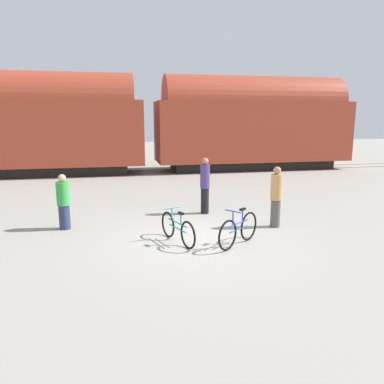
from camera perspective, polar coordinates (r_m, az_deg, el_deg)
name	(u,v)px	position (r m, az deg, el deg)	size (l,w,h in m)	color
ground_plane	(198,240)	(9.82, 0.90, -7.31)	(80.00, 80.00, 0.00)	gray
freight_train	(149,122)	(21.86, -6.53, 10.62)	(24.18, 3.16, 5.55)	black
rail_near	(152,173)	(21.38, -6.17, 2.83)	(36.18, 0.07, 0.01)	#4C4238
rail_far	(149,170)	(22.79, -6.53, 3.35)	(36.18, 0.07, 0.01)	#4C4238
bicycle_blue	(239,230)	(9.39, 7.11, -5.73)	(1.38, 1.13, 0.94)	black
bicycle_teal	(177,229)	(9.52, -2.23, -5.60)	(0.62, 1.67, 0.86)	black
person_in_green	(64,202)	(11.17, -18.99, -1.48)	(0.36, 0.36, 1.58)	#283351
person_in_tan	(276,197)	(11.02, 12.69, -0.71)	(0.33, 0.33, 1.77)	#514C47
person_in_purple	(205,185)	(12.28, 1.98, 1.01)	(0.31, 0.31, 1.85)	black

